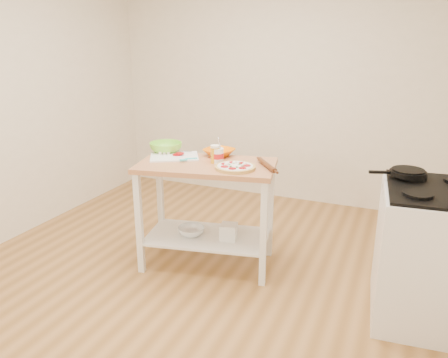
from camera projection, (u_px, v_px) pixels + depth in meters
room_shell at (187, 115)px, 3.04m from camera, size 4.04×4.54×2.74m
prep_island at (207, 193)px, 3.60m from camera, size 1.20×0.80×0.90m
gas_stove at (429, 254)px, 2.95m from camera, size 0.72×0.82×1.11m
skillet at (407, 173)px, 3.02m from camera, size 0.38×0.24×0.03m
pizza at (235, 167)px, 3.37m from camera, size 0.31×0.31×0.05m
cutting_board at (174, 156)px, 3.70m from camera, size 0.50×0.46×0.04m
spatula at (188, 159)px, 3.58m from camera, size 0.12×0.13×0.01m
knife at (173, 151)px, 3.85m from camera, size 0.27×0.07×0.01m
orange_bowl at (219, 152)px, 3.74m from camera, size 0.30×0.30×0.06m
green_bowl at (166, 147)px, 3.85m from camera, size 0.38×0.38×0.09m
beer_pint at (215, 154)px, 3.51m from camera, size 0.07×0.07×0.15m
yogurt_tub at (217, 155)px, 3.52m from camera, size 0.10×0.10×0.21m
rolling_pin at (267, 165)px, 3.40m from camera, size 0.24×0.29×0.04m
shelf_glass_bowl at (191, 231)px, 3.72m from camera, size 0.24×0.24×0.07m
shelf_bin at (229, 232)px, 3.64m from camera, size 0.16×0.16×0.13m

